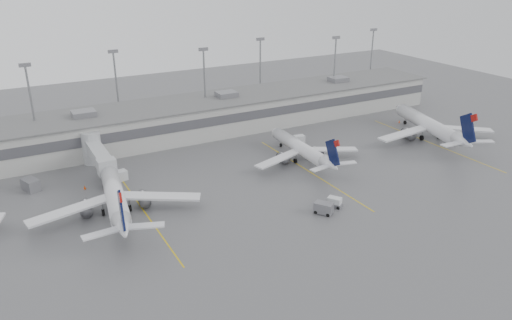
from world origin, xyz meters
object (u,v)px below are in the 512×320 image
jet_mid_left (115,195)px  jet_mid_right (302,149)px  jet_far_right (431,125)px  baggage_tug (334,203)px

jet_mid_left → jet_mid_right: size_ratio=1.16×
jet_far_right → baggage_tug: (-41.77, -17.80, -2.70)m
baggage_tug → jet_far_right: bearing=-10.5°
jet_mid_left → baggage_tug: 38.16m
jet_mid_left → jet_far_right: 76.13m
jet_mid_left → jet_far_right: (76.12, 1.39, 0.11)m
jet_far_right → jet_mid_right: bearing=-169.6°
baggage_tug → jet_mid_right: bearing=38.2°
jet_far_right → jet_mid_left: bearing=-164.0°
jet_mid_right → jet_far_right: bearing=-1.8°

